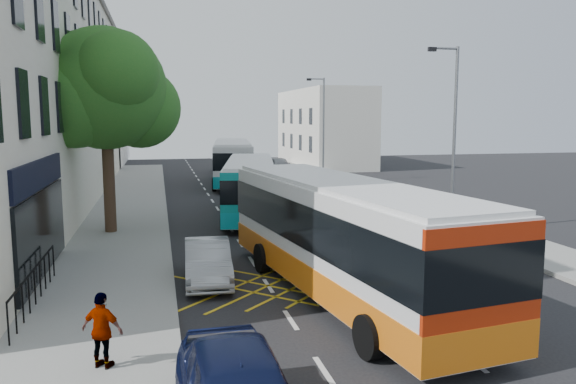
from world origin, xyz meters
TOP-DOWN VIEW (x-y plane):
  - ground at (0.00, 0.00)m, footprint 120.00×120.00m
  - pavement_left at (-8.50, 15.00)m, footprint 5.00×70.00m
  - pavement_right at (7.50, 15.00)m, footprint 3.00×70.00m
  - terrace_main at (-14.00, 24.49)m, footprint 8.30×45.00m
  - terrace_far at (-14.00, 55.00)m, footprint 8.00×20.00m
  - building_right at (11.00, 48.00)m, footprint 6.00×18.00m
  - street_tree at (-8.51, 14.97)m, footprint 6.30×5.70m
  - lamp_near at (6.20, 12.00)m, footprint 1.45×0.15m
  - lamp_far at (6.20, 32.00)m, footprint 1.45×0.15m
  - railings at (-9.70, 5.30)m, footprint 0.08×5.60m
  - bus_near at (-1.31, 4.52)m, footprint 4.39×12.21m
  - bus_mid at (-1.78, 18.18)m, footprint 4.21×10.76m
  - bus_far at (-0.84, 32.28)m, footprint 4.14×12.03m
  - parked_car_silver at (-4.96, 6.87)m, footprint 1.56×4.02m
  - red_hatchback at (5.50, 16.38)m, footprint 2.34×4.73m
  - distant_car_grey at (-0.27, 41.74)m, footprint 2.33×4.74m
  - distant_car_silver at (4.50, 41.30)m, footprint 2.19×4.39m
  - pedestrian_far at (-7.56, 0.89)m, footprint 0.98×0.78m

SIDE VIEW (x-z plane):
  - ground at x=0.00m, z-range 0.00..0.00m
  - pavement_left at x=-8.50m, z-range 0.00..0.15m
  - pavement_right at x=7.50m, z-range 0.00..0.15m
  - distant_car_grey at x=-0.27m, z-range 0.00..1.29m
  - parked_car_silver at x=-4.96m, z-range 0.00..1.31m
  - red_hatchback at x=5.50m, z-range 0.00..1.32m
  - distant_car_silver at x=4.50m, z-range 0.00..1.44m
  - railings at x=-9.70m, z-range 0.15..1.29m
  - pedestrian_far at x=-7.56m, z-range 0.15..1.71m
  - bus_mid at x=-1.78m, z-range 0.08..3.03m
  - bus_far at x=-0.84m, z-range 0.09..3.40m
  - bus_near at x=-1.31m, z-range 0.09..3.45m
  - building_right at x=11.00m, z-range 0.00..8.00m
  - lamp_near at x=6.20m, z-range 0.62..8.62m
  - lamp_far at x=6.20m, z-range 0.62..8.62m
  - terrace_far at x=-14.00m, z-range 0.00..10.00m
  - street_tree at x=-8.51m, z-range 1.89..10.69m
  - terrace_main at x=-14.00m, z-range 0.01..13.51m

